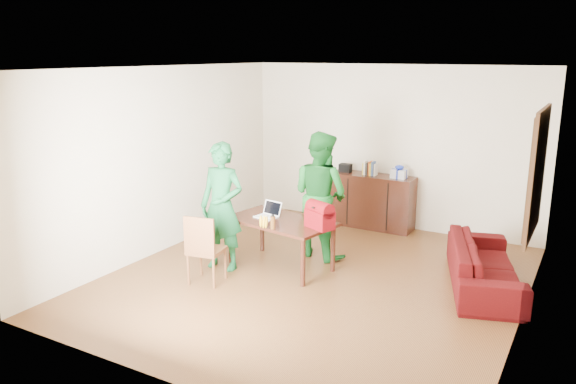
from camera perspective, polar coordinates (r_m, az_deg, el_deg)
The scene contains 10 objects.
room at distance 7.13m, azimuth 3.43°, elevation 1.22°, with size 5.20×5.70×2.90m.
table at distance 7.63m, azimuth -0.74°, elevation -3.42°, with size 1.57×1.06×0.68m.
chair at distance 7.32m, azimuth -8.29°, elevation -7.10°, with size 0.48×0.46×0.91m.
person_near at distance 7.59m, azimuth -6.73°, elevation -1.47°, with size 0.64×0.42×1.74m, color #145E2F.
person_far at distance 8.02m, azimuth 3.30°, elevation -0.28°, with size 0.88×0.69×1.82m, color #145C1E.
laptop at distance 7.70m, azimuth -2.25°, elevation -2.31°, with size 0.33×0.26×0.21m.
bananas at distance 7.27m, azimuth -2.50°, elevation -3.40°, with size 0.16×0.10×0.06m, color gold, non-canonical shape.
bottle at distance 7.20m, azimuth -1.55°, elevation -3.05°, with size 0.06×0.06×0.19m, color #5D3615.
red_bag at distance 7.24m, azimuth 3.24°, elevation -2.61°, with size 0.38×0.22×0.28m, color maroon.
sofa at distance 7.52m, azimuth 19.31°, elevation -7.00°, with size 1.97×0.77×0.58m, color #400817.
Camera 1 is at (3.06, -6.12, 2.88)m, focal length 35.00 mm.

